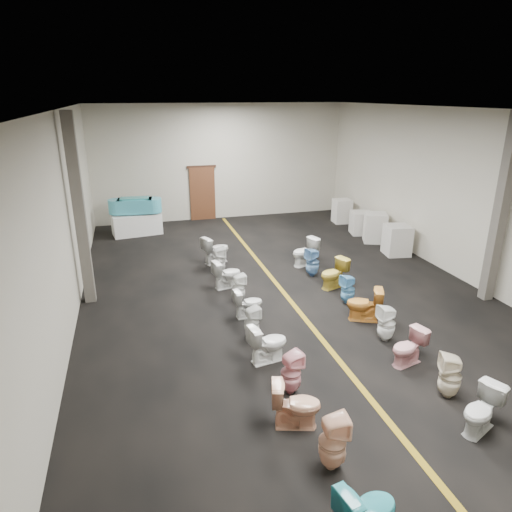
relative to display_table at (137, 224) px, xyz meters
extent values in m
plane|color=black|center=(3.46, -6.53, -0.38)|extent=(16.00, 16.00, 0.00)
plane|color=black|center=(3.46, -6.53, 4.12)|extent=(16.00, 16.00, 0.00)
plane|color=#BCB6A1|center=(3.46, 1.47, 1.87)|extent=(10.00, 0.00, 10.00)
plane|color=#BCB6A1|center=(-1.54, -6.53, 1.87)|extent=(0.00, 16.00, 16.00)
plane|color=#BCB6A1|center=(8.46, -6.53, 1.87)|extent=(0.00, 16.00, 16.00)
cube|color=olive|center=(3.46, -6.53, -0.37)|extent=(0.12, 15.60, 0.01)
cube|color=#562D19|center=(2.66, 1.41, 0.67)|extent=(1.00, 0.10, 2.10)
cube|color=#331C11|center=(2.66, 1.42, 1.74)|extent=(1.15, 0.08, 0.10)
cube|color=#59544C|center=(-1.29, -5.53, 1.87)|extent=(0.25, 0.25, 4.50)
cube|color=#59544C|center=(8.21, -8.03, 1.87)|extent=(0.25, 0.25, 4.50)
cube|color=white|center=(0.00, 0.00, 0.00)|extent=(1.80, 1.10, 0.75)
cube|color=#42A9BF|center=(0.00, 0.00, 0.67)|extent=(1.26, 0.78, 0.50)
cylinder|color=#42A9BF|center=(-0.60, 0.06, 0.67)|extent=(0.66, 0.66, 0.50)
cylinder|color=#42A9BF|center=(0.60, -0.06, 0.67)|extent=(0.66, 0.66, 0.50)
cube|color=teal|center=(0.00, 0.00, 0.87)|extent=(1.04, 0.56, 0.20)
cube|color=beige|center=(7.86, -4.50, 0.10)|extent=(0.84, 0.84, 0.95)
cube|color=silver|center=(7.86, -3.12, 0.12)|extent=(0.94, 0.94, 1.00)
cube|color=silver|center=(7.86, -2.14, 0.03)|extent=(0.86, 0.86, 0.81)
cube|color=silver|center=(7.86, -0.53, 0.08)|extent=(0.70, 0.70, 0.92)
imported|color=teal|center=(2.15, -13.10, 0.00)|extent=(0.81, 0.56, 0.76)
imported|color=beige|center=(2.21, -12.04, 0.04)|extent=(0.41, 0.41, 0.84)
imported|color=#E6A783|center=(2.02, -11.13, 0.01)|extent=(0.84, 0.62, 0.76)
imported|color=pink|center=(2.23, -10.32, 0.01)|extent=(0.43, 0.42, 0.77)
imported|color=white|center=(2.14, -9.28, 0.01)|extent=(0.81, 0.55, 0.77)
imported|color=silver|center=(2.07, -8.35, -0.03)|extent=(0.38, 0.38, 0.70)
imported|color=silver|center=(2.24, -7.40, -0.04)|extent=(0.68, 0.41, 0.67)
imported|color=white|center=(2.23, -6.52, -0.03)|extent=(0.36, 0.35, 0.70)
imported|color=white|center=(2.13, -5.63, 0.00)|extent=(0.81, 0.56, 0.76)
imported|color=silver|center=(2.11, -4.63, 0.02)|extent=(0.37, 0.36, 0.79)
imported|color=silver|center=(2.20, -3.73, 0.04)|extent=(0.94, 0.74, 0.84)
imported|color=silver|center=(4.66, -11.99, -0.01)|extent=(0.83, 0.67, 0.74)
imported|color=#F1E2C7|center=(4.74, -11.14, 0.03)|extent=(0.48, 0.47, 0.80)
imported|color=#E9A4A8|center=(4.64, -10.10, -0.02)|extent=(0.77, 0.56, 0.71)
imported|color=white|center=(4.71, -9.20, 0.02)|extent=(0.37, 0.36, 0.79)
imported|color=orange|center=(4.70, -8.27, 0.02)|extent=(0.88, 0.71, 0.78)
imported|color=#6CB8E7|center=(4.75, -7.37, -0.01)|extent=(0.40, 0.39, 0.74)
imported|color=gold|center=(4.82, -6.40, 0.02)|extent=(0.87, 0.67, 0.78)
imported|color=#70A2D6|center=(4.60, -5.48, 0.03)|extent=(0.44, 0.44, 0.81)
imported|color=white|center=(4.70, -4.64, 0.03)|extent=(0.91, 0.68, 0.82)
camera|label=1|loc=(-0.10, -16.51, 4.46)|focal=32.00mm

